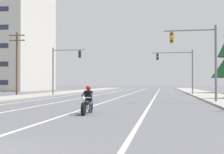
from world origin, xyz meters
The scene contains 11 objects.
lane_stripe_center centered at (0.02, 45.00, 0.00)m, with size 0.16×100.00×0.01m, color beige.
lane_stripe_left centered at (-3.73, 45.00, 0.00)m, with size 0.16×100.00×0.01m, color beige.
lane_stripe_right centered at (3.89, 45.00, 0.00)m, with size 0.16×100.00×0.01m, color beige.
lane_stripe_far_left centered at (-6.91, 45.00, 0.00)m, with size 0.16×100.00×0.01m, color beige.
sidewalk_kerb_right centered at (10.60, 40.00, 0.07)m, with size 4.40×110.00×0.14m, color #9E998E.
sidewalk_kerb_left centered at (-10.60, 40.00, 0.07)m, with size 4.40×110.00×0.14m, color #9E998E.
motorcycle_with_rider centered at (1.00, 10.10, 0.59)m, with size 0.70×2.19×1.46m.
traffic_signal_near_right centered at (7.83, 20.71, 4.05)m, with size 4.14×0.37×6.20m.
traffic_signal_near_left centered at (-8.09, 34.66, 4.06)m, with size 4.27×0.37×6.20m.
traffic_signal_mid_right centered at (7.18, 40.22, 4.15)m, with size 5.72×0.47×6.20m.
utility_pole_left_near centered at (-14.05, 34.17, 4.47)m, with size 2.16×0.26×8.22m.
Camera 1 is at (4.84, -6.41, 1.58)m, focal length 52.91 mm.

